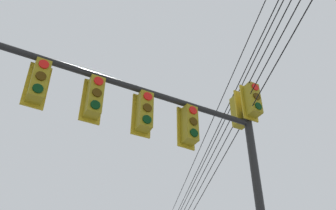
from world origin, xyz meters
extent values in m
cylinder|color=black|center=(1.18, -2.87, 6.55)|extent=(1.38, 6.33, 0.14)
cube|color=olive|center=(0.85, 0.34, 7.10)|extent=(0.35, 0.35, 0.90)
cube|color=#B29319|center=(0.69, 0.30, 7.10)|extent=(0.12, 0.44, 1.04)
cylinder|color=red|center=(1.02, 0.37, 7.40)|extent=(0.07, 0.20, 0.20)
cylinder|color=#3C2703|center=(1.02, 0.37, 7.10)|extent=(0.07, 0.20, 0.20)
cylinder|color=black|center=(1.02, 0.37, 6.80)|extent=(0.07, 0.20, 0.20)
cube|color=olive|center=(0.27, 0.22, 7.10)|extent=(0.35, 0.35, 0.90)
cube|color=#B29319|center=(0.43, 0.25, 7.10)|extent=(0.12, 0.44, 1.04)
cylinder|color=red|center=(0.10, 0.19, 7.40)|extent=(0.07, 0.20, 0.20)
cylinder|color=#3C2703|center=(0.10, 0.19, 7.10)|extent=(0.07, 0.20, 0.20)
cylinder|color=black|center=(0.10, 0.19, 6.80)|extent=(0.07, 0.20, 0.20)
cube|color=olive|center=(0.89, -1.41, 6.00)|extent=(0.36, 0.36, 0.90)
cube|color=#B29319|center=(0.73, -1.45, 6.00)|extent=(0.14, 0.44, 1.04)
cylinder|color=red|center=(1.05, -1.37, 6.30)|extent=(0.08, 0.20, 0.20)
cylinder|color=#3C2703|center=(1.05, -1.37, 6.00)|extent=(0.08, 0.20, 0.20)
cylinder|color=black|center=(1.05, -1.37, 5.70)|extent=(0.08, 0.20, 0.20)
cube|color=olive|center=(1.11, -2.52, 6.00)|extent=(0.35, 0.35, 0.90)
cube|color=#B29319|center=(0.94, -2.55, 6.00)|extent=(0.11, 0.44, 1.04)
cylinder|color=red|center=(1.27, -2.49, 6.30)|extent=(0.06, 0.20, 0.20)
cylinder|color=#3C2703|center=(1.27, -2.49, 6.00)|extent=(0.06, 0.20, 0.20)
cylinder|color=black|center=(1.27, -2.49, 5.70)|extent=(0.06, 0.20, 0.20)
cube|color=olive|center=(1.33, -3.62, 6.00)|extent=(0.35, 0.35, 0.90)
cube|color=#B29319|center=(1.16, -3.65, 6.00)|extent=(0.12, 0.44, 1.04)
cylinder|color=red|center=(1.49, -3.59, 6.30)|extent=(0.07, 0.20, 0.20)
cylinder|color=#3C2703|center=(1.49, -3.59, 6.00)|extent=(0.07, 0.20, 0.20)
cylinder|color=black|center=(1.49, -3.59, 5.70)|extent=(0.07, 0.20, 0.20)
cube|color=olive|center=(1.54, -4.72, 6.00)|extent=(0.36, 0.36, 0.90)
cube|color=#B29319|center=(1.38, -4.76, 6.00)|extent=(0.13, 0.44, 1.04)
cylinder|color=red|center=(1.70, -4.69, 6.30)|extent=(0.07, 0.20, 0.20)
cylinder|color=#3C2703|center=(1.70, -4.69, 6.00)|extent=(0.07, 0.20, 0.20)
cylinder|color=black|center=(1.70, -4.69, 5.70)|extent=(0.07, 0.20, 0.20)
cylinder|color=black|center=(-0.89, 0.48, 6.80)|extent=(31.83, 4.49, 0.06)
cylinder|color=black|center=(-0.89, 0.48, 7.18)|extent=(31.83, 4.49, 0.06)
cylinder|color=black|center=(-0.89, 0.48, 7.51)|extent=(31.83, 4.49, 0.06)
cylinder|color=black|center=(-0.89, 0.48, 7.83)|extent=(31.83, 4.49, 0.06)
cylinder|color=black|center=(-0.89, 0.48, 8.05)|extent=(31.83, 4.49, 0.06)
cylinder|color=black|center=(-0.89, 0.48, 8.69)|extent=(31.83, 4.49, 0.06)
camera|label=1|loc=(7.85, -4.00, 1.22)|focal=41.68mm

